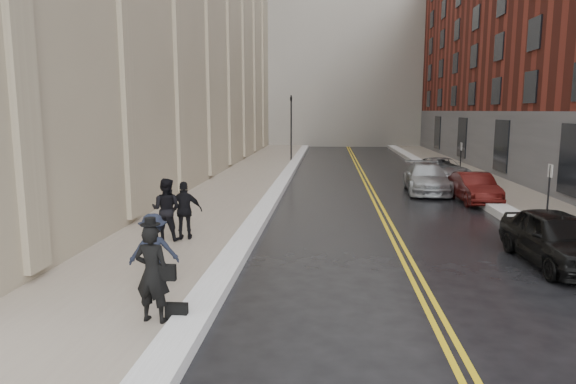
% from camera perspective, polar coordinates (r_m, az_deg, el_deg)
% --- Properties ---
extents(ground, '(160.00, 160.00, 0.00)m').
position_cam_1_polar(ground, '(10.86, 2.52, -12.81)').
color(ground, black).
rests_on(ground, ground).
extents(sidewalk_left, '(4.00, 64.00, 0.15)m').
position_cam_1_polar(sidewalk_left, '(26.81, -5.90, 0.50)').
color(sidewalk_left, gray).
rests_on(sidewalk_left, ground).
extents(sidewalk_right, '(3.00, 64.00, 0.15)m').
position_cam_1_polar(sidewalk_right, '(27.76, 22.68, 0.14)').
color(sidewalk_right, gray).
rests_on(sidewalk_right, ground).
extents(lane_stripe_a, '(0.12, 64.00, 0.01)m').
position_cam_1_polar(lane_stripe_a, '(26.46, 8.92, 0.17)').
color(lane_stripe_a, gold).
rests_on(lane_stripe_a, ground).
extents(lane_stripe_b, '(0.12, 64.00, 0.01)m').
position_cam_1_polar(lane_stripe_b, '(26.48, 9.44, 0.16)').
color(lane_stripe_b, gold).
rests_on(lane_stripe_b, ground).
extents(snow_ridge_left, '(0.70, 60.80, 0.26)m').
position_cam_1_polar(snow_ridge_left, '(26.48, -1.00, 0.56)').
color(snow_ridge_left, white).
rests_on(snow_ridge_left, ground).
extents(snow_ridge_right, '(0.85, 60.80, 0.30)m').
position_cam_1_polar(snow_ridge_right, '(27.23, 18.99, 0.34)').
color(snow_ridge_right, white).
rests_on(snow_ridge_right, ground).
extents(traffic_signal, '(0.18, 0.15, 5.20)m').
position_cam_1_polar(traffic_signal, '(40.19, 0.36, 7.69)').
color(traffic_signal, black).
rests_on(traffic_signal, ground).
extents(parking_sign_near, '(0.06, 0.35, 2.23)m').
position_cam_1_polar(parking_sign_near, '(19.77, 26.99, 0.26)').
color(parking_sign_near, black).
rests_on(parking_sign_near, ground).
extents(parking_sign_far, '(0.06, 0.35, 2.23)m').
position_cam_1_polar(parking_sign_far, '(31.12, 18.63, 3.63)').
color(parking_sign_far, black).
rests_on(parking_sign_far, ground).
extents(car_black, '(1.92, 4.32, 1.45)m').
position_cam_1_polar(car_black, '(15.23, 27.68, -4.58)').
color(car_black, black).
rests_on(car_black, ground).
extents(car_maroon, '(1.49, 4.01, 1.31)m').
position_cam_1_polar(car_maroon, '(24.16, 20.01, 0.45)').
color(car_maroon, '#400D0B').
rests_on(car_maroon, ground).
extents(car_silver_near, '(2.28, 5.05, 1.44)m').
position_cam_1_polar(car_silver_near, '(26.38, 15.14, 1.51)').
color(car_silver_near, '#9A9DA1').
rests_on(car_silver_near, ground).
extents(car_silver_far, '(2.87, 5.10, 1.35)m').
position_cam_1_polar(car_silver_far, '(30.76, 16.66, 2.39)').
color(car_silver_far, '#979A9E').
rests_on(car_silver_far, ground).
extents(pedestrian_main, '(0.73, 0.54, 1.85)m').
position_cam_1_polar(pedestrian_main, '(9.87, -14.83, -8.75)').
color(pedestrian_main, black).
rests_on(pedestrian_main, sidewalk_left).
extents(pedestrian_a, '(0.97, 0.79, 1.88)m').
position_cam_1_polar(pedestrian_a, '(15.91, -13.38, -1.88)').
color(pedestrian_a, black).
rests_on(pedestrian_a, sidewalk_left).
extents(pedestrian_b, '(1.20, 0.88, 1.67)m').
position_cam_1_polar(pedestrian_b, '(11.75, -14.70, -6.33)').
color(pedestrian_b, black).
rests_on(pedestrian_b, sidewalk_left).
extents(pedestrian_c, '(1.10, 0.60, 1.77)m').
position_cam_1_polar(pedestrian_c, '(15.89, -11.39, -2.02)').
color(pedestrian_c, black).
rests_on(pedestrian_c, sidewalk_left).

